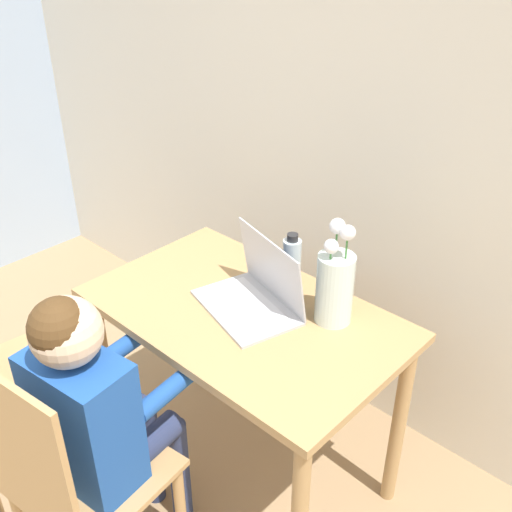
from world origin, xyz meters
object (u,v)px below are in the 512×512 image
at_px(person_seated, 97,406).
at_px(laptop, 256,291).
at_px(flower_vase, 335,284).
at_px(chair_occupied, 73,481).
at_px(water_bottle, 291,268).

bearing_deg(person_seated, laptop, -103.52).
xyz_separation_m(laptop, flower_vase, (0.23, 0.11, 0.08)).
relative_size(chair_occupied, water_bottle, 4.02).
bearing_deg(laptop, person_seated, -80.31).
distance_m(person_seated, laptop, 0.61).
bearing_deg(flower_vase, laptop, -154.81).
bearing_deg(flower_vase, chair_occupied, -108.80).
bearing_deg(water_bottle, flower_vase, -3.66).
bearing_deg(water_bottle, person_seated, -98.82).
height_order(flower_vase, water_bottle, flower_vase).
relative_size(person_seated, water_bottle, 4.54).
height_order(chair_occupied, flower_vase, flower_vase).
distance_m(chair_occupied, flower_vase, 0.96).
height_order(laptop, water_bottle, laptop).
height_order(laptop, flower_vase, flower_vase).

